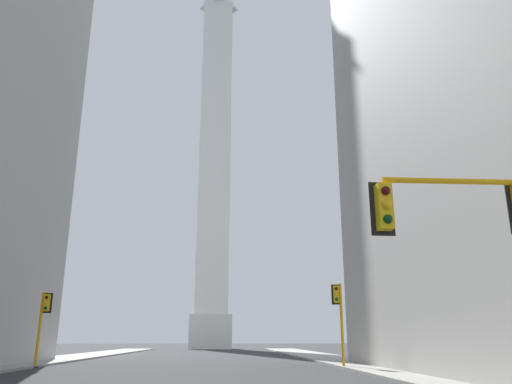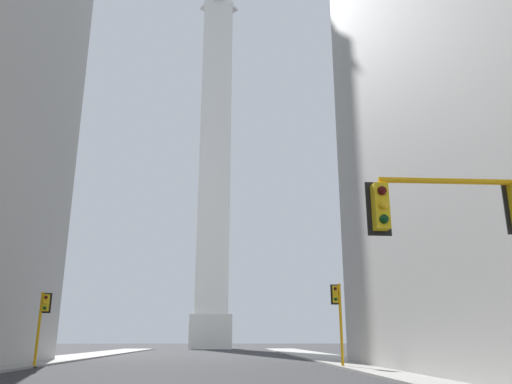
{
  "view_description": "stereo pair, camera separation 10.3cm",
  "coord_description": "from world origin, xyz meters",
  "px_view_note": "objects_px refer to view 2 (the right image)",
  "views": [
    {
      "loc": [
        2.3,
        -1.98,
        1.81
      ],
      "look_at": [
        7.11,
        74.22,
        24.31
      ],
      "focal_mm": 35.0,
      "sensor_mm": 36.0,
      "label": 1
    },
    {
      "loc": [
        2.4,
        -1.99,
        1.81
      ],
      "look_at": [
        7.11,
        74.22,
        24.31
      ],
      "focal_mm": 35.0,
      "sensor_mm": 36.0,
      "label": 2
    }
  ],
  "objects_px": {
    "traffic_light_mid_right": "(338,311)",
    "traffic_light_mid_left": "(42,317)",
    "obelisk": "(215,153)",
    "traffic_light_near_right": "(481,232)"
  },
  "relations": [
    {
      "from": "obelisk",
      "to": "traffic_light_mid_left",
      "type": "height_order",
      "value": "obelisk"
    },
    {
      "from": "traffic_light_near_right",
      "to": "traffic_light_mid_left",
      "type": "xyz_separation_m",
      "value": [
        -17.99,
        23.51,
        -1.04
      ]
    },
    {
      "from": "obelisk",
      "to": "traffic_light_near_right",
      "type": "distance_m",
      "value": 91.88
    },
    {
      "from": "obelisk",
      "to": "traffic_light_mid_right",
      "type": "relative_size",
      "value": 14.88
    },
    {
      "from": "obelisk",
      "to": "traffic_light_mid_left",
      "type": "distance_m",
      "value": 71.39
    },
    {
      "from": "traffic_light_near_right",
      "to": "traffic_light_mid_left",
      "type": "relative_size",
      "value": 1.16
    },
    {
      "from": "traffic_light_mid_left",
      "to": "traffic_light_mid_right",
      "type": "xyz_separation_m",
      "value": [
        19.49,
        -1.36,
        0.36
      ]
    },
    {
      "from": "traffic_light_mid_right",
      "to": "traffic_light_mid_left",
      "type": "bearing_deg",
      "value": 176.01
    },
    {
      "from": "traffic_light_near_right",
      "to": "traffic_light_mid_right",
      "type": "xyz_separation_m",
      "value": [
        1.5,
        22.15,
        -0.68
      ]
    },
    {
      "from": "traffic_light_near_right",
      "to": "traffic_light_mid_right",
      "type": "bearing_deg",
      "value": 86.13
    }
  ]
}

